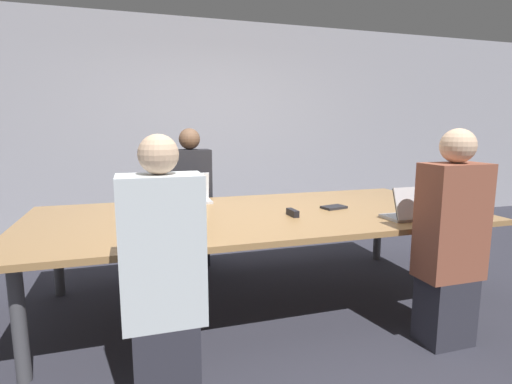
# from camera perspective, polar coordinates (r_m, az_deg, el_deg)

# --- Properties ---
(ground_plane) EXTENTS (24.00, 24.00, 0.00)m
(ground_plane) POSITION_cam_1_polar(r_m,az_deg,el_deg) (3.40, 0.03, -15.25)
(ground_plane) COLOR #2D2D38
(curtain_wall) EXTENTS (12.00, 0.06, 2.80)m
(curtain_wall) POSITION_cam_1_polar(r_m,az_deg,el_deg) (5.49, -7.76, 9.09)
(curtain_wall) COLOR #9999A3
(curtain_wall) RESTS_ON ground_plane
(conference_table) EXTENTS (3.47, 1.59, 0.74)m
(conference_table) POSITION_cam_1_polar(r_m,az_deg,el_deg) (3.17, 0.03, -3.83)
(conference_table) COLOR #9E7547
(conference_table) RESTS_ON ground_plane
(laptop_near_left) EXTENTS (0.31, 0.22, 0.22)m
(laptop_near_left) POSITION_cam_1_polar(r_m,az_deg,el_deg) (2.45, -11.71, -5.26)
(laptop_near_left) COLOR silver
(laptop_near_left) RESTS_ON conference_table
(person_near_left) EXTENTS (0.40, 0.24, 1.38)m
(person_near_left) POSITION_cam_1_polar(r_m,az_deg,el_deg) (2.06, -13.10, -12.17)
(person_near_left) COLOR #2D2D38
(person_near_left) RESTS_ON ground_plane
(cup_near_left) EXTENTS (0.09, 0.09, 0.10)m
(cup_near_left) POSITION_cam_1_polar(r_m,az_deg,el_deg) (2.48, -17.49, -5.70)
(cup_near_left) COLOR white
(cup_near_left) RESTS_ON conference_table
(laptop_far_midleft) EXTENTS (0.36, 0.25, 0.26)m
(laptop_far_midleft) POSITION_cam_1_polar(r_m,az_deg,el_deg) (3.66, -9.38, -0.24)
(laptop_far_midleft) COLOR #B7B7BC
(laptop_far_midleft) RESTS_ON conference_table
(person_far_midleft) EXTENTS (0.40, 0.24, 1.40)m
(person_far_midleft) POSITION_cam_1_polar(r_m,az_deg,el_deg) (4.09, -9.27, -1.15)
(person_far_midleft) COLOR #2D2D38
(person_far_midleft) RESTS_ON ground_plane
(cup_far_midleft) EXTENTS (0.09, 0.09, 0.08)m
(cup_far_midleft) POSITION_cam_1_polar(r_m,az_deg,el_deg) (3.63, -13.64, -1.04)
(cup_far_midleft) COLOR brown
(cup_far_midleft) RESTS_ON conference_table
(bottle_far_midleft) EXTENTS (0.07, 0.07, 0.20)m
(bottle_far_midleft) POSITION_cam_1_polar(r_m,az_deg,el_deg) (3.47, -13.73, -0.68)
(bottle_far_midleft) COLOR black
(bottle_far_midleft) RESTS_ON conference_table
(laptop_near_right) EXTENTS (0.31, 0.25, 0.24)m
(laptop_near_right) POSITION_cam_1_polar(r_m,az_deg,el_deg) (3.13, 21.04, -2.43)
(laptop_near_right) COLOR #B7B7BC
(laptop_near_right) RESTS_ON conference_table
(person_near_right) EXTENTS (0.40, 0.24, 1.40)m
(person_near_right) POSITION_cam_1_polar(r_m,az_deg,el_deg) (2.85, 25.99, -6.49)
(person_near_right) COLOR #2D2D38
(person_near_right) RESTS_ON ground_plane
(cup_near_right) EXTENTS (0.08, 0.08, 0.09)m
(cup_near_right) POSITION_cam_1_polar(r_m,az_deg,el_deg) (3.33, 23.42, -2.35)
(cup_near_right) COLOR brown
(cup_near_right) RESTS_ON conference_table
(stapler) EXTENTS (0.05, 0.15, 0.05)m
(stapler) POSITION_cam_1_polar(r_m,az_deg,el_deg) (3.06, 5.25, -2.96)
(stapler) COLOR black
(stapler) RESTS_ON conference_table
(notebook) EXTENTS (0.22, 0.17, 0.02)m
(notebook) POSITION_cam_1_polar(r_m,az_deg,el_deg) (3.39, 11.05, -2.15)
(notebook) COLOR #232328
(notebook) RESTS_ON conference_table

